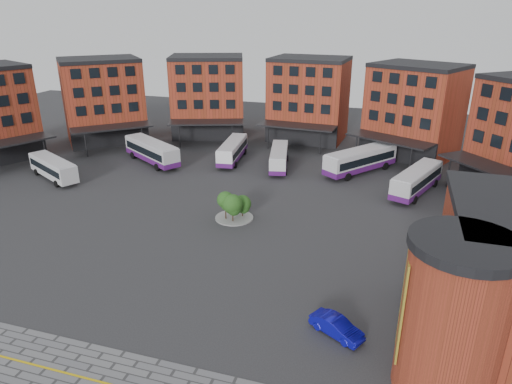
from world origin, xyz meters
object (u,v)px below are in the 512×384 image
(bus_a, at_px, (53,167))
(blue_car, at_px, (337,327))
(tree_island, at_px, (234,205))
(bus_e, at_px, (360,160))
(bus_f, at_px, (417,180))
(bus_c, at_px, (233,150))
(bus_b, at_px, (152,151))
(bus_d, at_px, (279,157))

(bus_a, bearing_deg, blue_car, -89.33)
(tree_island, distance_m, bus_e, 24.02)
(bus_a, xyz_separation_m, blue_car, (42.72, -21.70, -1.09))
(bus_a, bearing_deg, bus_f, -51.43)
(bus_a, xyz_separation_m, bus_e, (41.09, 15.42, 0.15))
(bus_c, bearing_deg, blue_car, -66.36)
(bus_b, xyz_separation_m, bus_e, (31.45, 4.79, 0.05))
(tree_island, relative_size, bus_c, 0.39)
(tree_island, xyz_separation_m, bus_f, (19.91, 14.73, -0.08))
(bus_a, relative_size, bus_c, 0.93)
(bus_b, bearing_deg, bus_d, -47.20)
(bus_a, height_order, bus_e, bus_e)
(bus_b, relative_size, blue_car, 2.84)
(bus_c, distance_m, bus_f, 28.13)
(bus_c, bearing_deg, bus_f, -18.47)
(tree_island, relative_size, bus_e, 0.37)
(tree_island, height_order, bus_e, bus_e)
(bus_b, distance_m, blue_car, 46.27)
(bus_b, distance_m, bus_e, 31.81)
(bus_d, bearing_deg, blue_car, -81.02)
(bus_c, bearing_deg, tree_island, -76.17)
(bus_d, xyz_separation_m, bus_f, (19.66, -4.73, 0.17))
(bus_a, height_order, bus_c, bus_c)
(bus_c, distance_m, bus_d, 7.93)
(tree_island, distance_m, bus_a, 29.37)
(bus_f, relative_size, blue_car, 2.80)
(bus_e, bearing_deg, bus_a, -122.62)
(bus_e, bearing_deg, bus_c, -142.95)
(tree_island, xyz_separation_m, bus_a, (-28.90, 5.28, -0.07))
(tree_island, bearing_deg, bus_d, 89.27)
(tree_island, height_order, bus_a, tree_island)
(bus_e, bearing_deg, tree_island, -83.70)
(bus_c, height_order, bus_e, bus_e)
(tree_island, xyz_separation_m, blue_car, (13.83, -16.43, -1.16))
(bus_a, height_order, bus_d, bus_a)
(bus_e, relative_size, blue_car, 2.82)
(bus_b, bearing_deg, bus_f, -59.25)
(bus_a, relative_size, blue_car, 2.51)
(bus_e, bearing_deg, blue_car, -50.67)
(bus_e, distance_m, bus_f, 9.75)
(bus_b, distance_m, bus_c, 12.57)
(bus_a, xyz_separation_m, bus_d, (29.14, 14.18, -0.18))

